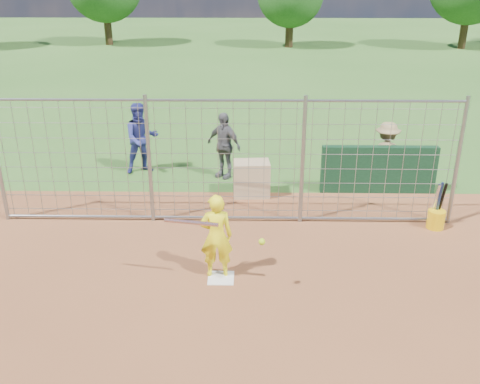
{
  "coord_description": "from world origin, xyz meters",
  "views": [
    {
      "loc": [
        0.45,
        -7.84,
        4.78
      ],
      "look_at": [
        0.3,
        0.8,
        1.15
      ],
      "focal_mm": 40.0,
      "sensor_mm": 36.0,
      "label": 1
    }
  ],
  "objects_px": {
    "bystander_b": "(224,145)",
    "equipment_bin": "(251,179)",
    "bystander_a": "(141,138)",
    "bucket_with_bats": "(436,217)",
    "batter": "(216,236)",
    "bystander_c": "(386,155)"
  },
  "relations": [
    {
      "from": "bystander_c",
      "to": "equipment_bin",
      "type": "xyz_separation_m",
      "value": [
        -3.12,
        -0.63,
        -0.38
      ]
    },
    {
      "from": "bystander_a",
      "to": "bystander_b",
      "type": "relative_size",
      "value": 1.08
    },
    {
      "from": "batter",
      "to": "bystander_a",
      "type": "relative_size",
      "value": 0.83
    },
    {
      "from": "equipment_bin",
      "to": "bucket_with_bats",
      "type": "distance_m",
      "value": 3.99
    },
    {
      "from": "bystander_b",
      "to": "equipment_bin",
      "type": "xyz_separation_m",
      "value": [
        0.68,
        -1.15,
        -0.41
      ]
    },
    {
      "from": "bystander_b",
      "to": "batter",
      "type": "bearing_deg",
      "value": -54.54
    },
    {
      "from": "batter",
      "to": "bucket_with_bats",
      "type": "xyz_separation_m",
      "value": [
        4.24,
        1.85,
        -0.49
      ]
    },
    {
      "from": "batter",
      "to": "bucket_with_bats",
      "type": "bearing_deg",
      "value": -161.67
    },
    {
      "from": "batter",
      "to": "equipment_bin",
      "type": "distance_m",
      "value": 3.52
    },
    {
      "from": "batter",
      "to": "bystander_c",
      "type": "bearing_deg",
      "value": -137.45
    },
    {
      "from": "bystander_a",
      "to": "bucket_with_bats",
      "type": "relative_size",
      "value": 1.81
    },
    {
      "from": "bystander_c",
      "to": "equipment_bin",
      "type": "relative_size",
      "value": 1.94
    },
    {
      "from": "bystander_b",
      "to": "bystander_a",
      "type": "bearing_deg",
      "value": -154.2
    },
    {
      "from": "equipment_bin",
      "to": "batter",
      "type": "bearing_deg",
      "value": -103.99
    },
    {
      "from": "bystander_a",
      "to": "bucket_with_bats",
      "type": "height_order",
      "value": "bystander_a"
    },
    {
      "from": "bystander_a",
      "to": "bystander_c",
      "type": "distance_m",
      "value": 5.91
    },
    {
      "from": "batter",
      "to": "bystander_a",
      "type": "height_order",
      "value": "bystander_a"
    },
    {
      "from": "bystander_b",
      "to": "equipment_bin",
      "type": "relative_size",
      "value": 2.04
    },
    {
      "from": "bystander_b",
      "to": "equipment_bin",
      "type": "bearing_deg",
      "value": -25.27
    },
    {
      "from": "bucket_with_bats",
      "to": "equipment_bin",
      "type": "bearing_deg",
      "value": 156.22
    },
    {
      "from": "bystander_c",
      "to": "batter",
      "type": "bearing_deg",
      "value": 54.83
    },
    {
      "from": "equipment_bin",
      "to": "bucket_with_bats",
      "type": "xyz_separation_m",
      "value": [
        3.65,
        -1.61,
        -0.15
      ]
    }
  ]
}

